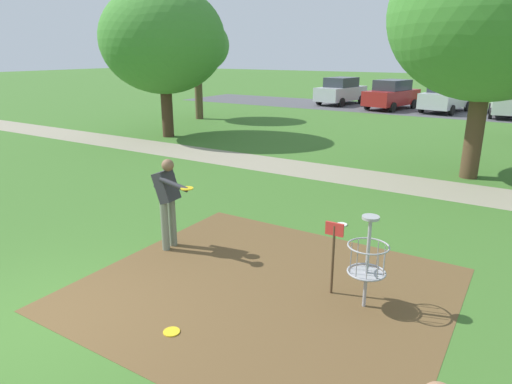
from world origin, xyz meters
TOP-DOWN VIEW (x-y plane):
  - ground_plane at (0.00, 0.00)m, footprint 160.00×160.00m
  - dirt_tee_pad at (2.18, 2.41)m, footprint 5.37×4.87m
  - disc_golf_basket at (3.60, 2.75)m, footprint 0.98×0.58m
  - player_foreground_watching at (-0.11, 2.79)m, footprint 1.13×0.44m
  - frisbee_near_basket at (2.19, 5.60)m, footprint 0.23×0.23m
  - frisbee_mid_grass at (1.74, 0.78)m, footprint 0.22×0.22m
  - tree_near_right at (-8.14, 11.50)m, footprint 5.11×5.11m
  - tree_mid_left at (3.91, 11.16)m, footprint 5.38×5.38m
  - tree_mid_center at (-10.44, 16.50)m, footprint 3.40×3.40m
  - parking_lot_strip at (0.00, 26.73)m, footprint 36.00×6.00m
  - parked_car_leftmost at (-6.55, 27.33)m, footprint 2.48×4.44m
  - parked_car_center_left at (-2.74, 26.40)m, footprint 2.75×4.51m
  - parked_car_center_right at (0.46, 26.70)m, footprint 2.52×4.45m
  - parked_car_rightmost at (3.92, 26.33)m, footprint 2.30×4.37m
  - gravel_path at (0.00, 9.46)m, footprint 40.00×1.90m

SIDE VIEW (x-z plane):
  - ground_plane at x=0.00m, z-range 0.00..0.00m
  - gravel_path at x=0.00m, z-range 0.00..0.00m
  - parking_lot_strip at x=0.00m, z-range 0.00..0.01m
  - dirt_tee_pad at x=2.18m, z-range 0.00..0.01m
  - frisbee_near_basket at x=2.19m, z-range 0.00..0.02m
  - frisbee_mid_grass at x=1.74m, z-range 0.00..0.02m
  - disc_golf_basket at x=3.60m, z-range 0.06..1.45m
  - parked_car_leftmost at x=-6.55m, z-range 0.00..1.84m
  - parked_car_center_left at x=-2.74m, z-range 0.00..1.84m
  - parked_car_center_right at x=0.46m, z-range 0.00..1.84m
  - parked_car_rightmost at x=3.92m, z-range 0.00..1.84m
  - player_foreground_watching at x=-0.11m, z-range 0.13..1.84m
  - tree_mid_center at x=-10.44m, z-range 1.17..6.48m
  - tree_near_right at x=-8.14m, z-range 0.90..7.06m
  - tree_mid_left at x=3.91m, z-range 1.08..7.85m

